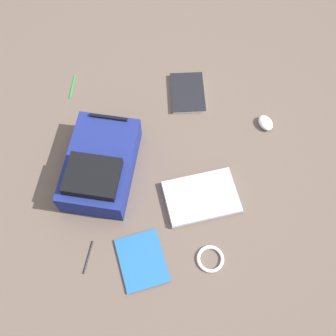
# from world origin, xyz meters

# --- Properties ---
(ground_plane) EXTENTS (3.58, 3.58, 0.00)m
(ground_plane) POSITION_xyz_m (0.00, 0.00, 0.00)
(ground_plane) COLOR brown
(backpack) EXTENTS (0.39, 0.51, 0.18)m
(backpack) POSITION_xyz_m (-0.32, -0.01, 0.08)
(backpack) COLOR navy
(backpack) RESTS_ON ground_plane
(laptop) EXTENTS (0.36, 0.27, 0.03)m
(laptop) POSITION_xyz_m (0.13, -0.17, 0.02)
(laptop) COLOR #929296
(laptop) RESTS_ON ground_plane
(book_blue) EXTENTS (0.18, 0.25, 0.02)m
(book_blue) POSITION_xyz_m (0.12, 0.41, 0.01)
(book_blue) COLOR silver
(book_blue) RESTS_ON ground_plane
(book_manual) EXTENTS (0.23, 0.27, 0.01)m
(book_manual) POSITION_xyz_m (-0.16, -0.44, 0.01)
(book_manual) COLOR silver
(book_manual) RESTS_ON ground_plane
(computer_mouse) EXTENTS (0.09, 0.11, 0.04)m
(computer_mouse) POSITION_xyz_m (0.49, 0.19, 0.02)
(computer_mouse) COLOR silver
(computer_mouse) RESTS_ON ground_plane
(cable_coil) EXTENTS (0.12, 0.12, 0.02)m
(cable_coil) POSITION_xyz_m (0.14, -0.46, 0.01)
(cable_coil) COLOR silver
(cable_coil) RESTS_ON ground_plane
(pen_black) EXTENTS (0.05, 0.14, 0.01)m
(pen_black) POSITION_xyz_m (-0.39, -0.41, 0.00)
(pen_black) COLOR black
(pen_black) RESTS_ON ground_plane
(pen_blue) EXTENTS (0.03, 0.15, 0.01)m
(pen_blue) POSITION_xyz_m (-0.47, 0.50, 0.00)
(pen_blue) COLOR #198C33
(pen_blue) RESTS_ON ground_plane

